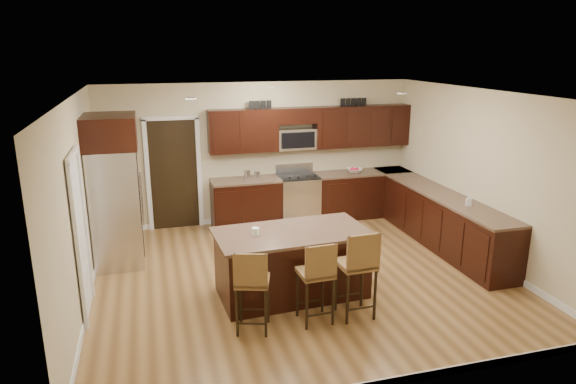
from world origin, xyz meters
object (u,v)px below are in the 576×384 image
object	(u,v)px
range	(298,198)
stool_mid	(317,273)
stool_right	(358,264)
stool_left	(252,282)
refrigerator	(115,189)
island	(292,265)

from	to	relation	value
range	stool_mid	bearing A→B (deg)	-103.13
stool_mid	stool_right	distance (m)	0.54
stool_left	refrigerator	xyz separation A→B (m)	(-1.60, 2.64, 0.54)
range	island	world-z (taller)	range
island	stool_left	bearing A→B (deg)	-134.27
stool_right	refrigerator	distance (m)	3.99
range	stool_mid	distance (m)	3.91
range	stool_left	size ratio (longest dim) A/B	1.05
stool_left	island	bearing A→B (deg)	66.67
stool_left	stool_right	size ratio (longest dim) A/B	0.91
stool_mid	refrigerator	bearing A→B (deg)	129.70
stool_left	stool_right	world-z (taller)	stool_right
range	stool_mid	world-z (taller)	range
range	refrigerator	xyz separation A→B (m)	(-3.30, -1.17, 0.73)
island	range	bearing A→B (deg)	68.64
range	island	xyz separation A→B (m)	(-0.97, -2.96, -0.04)
stool_left	stool_right	xyz separation A→B (m)	(1.35, -0.01, 0.06)
stool_left	refrigerator	distance (m)	3.13
stool_mid	stool_right	bearing A→B (deg)	-3.29
stool_right	island	bearing A→B (deg)	123.62
stool_left	stool_mid	size ratio (longest dim) A/B	0.99
island	refrigerator	distance (m)	3.04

